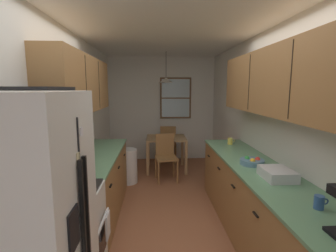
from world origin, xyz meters
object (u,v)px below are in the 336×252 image
Objects in this scene: mug_spare at (319,202)px; storage_canister at (80,161)px; dining_table at (166,143)px; table_serving_bowl at (170,136)px; trash_bin at (128,166)px; dish_rack at (277,174)px; refrigerator at (24,244)px; stove_range at (64,239)px; mug_by_coffeemaker at (230,141)px; fruit_bowl at (252,161)px; microwave_over_range at (41,108)px; dining_chair_far at (168,142)px; dining_chair_near at (166,155)px.

storage_canister is at bearing 154.25° from mug_spare.
dining_table is 4.08× the size of storage_canister.
dining_table is 4.74× the size of table_serving_bowl.
dish_rack reaches higher than trash_bin.
table_serving_bowl is at bearing 74.31° from refrigerator.
stove_range is 0.79m from storage_canister.
storage_canister is at bearing -149.71° from mug_by_coffeemaker.
storage_canister reaches higher than fruit_bowl.
microwave_over_range is at bearing -161.07° from fruit_bowl.
refrigerator is 1.97× the size of dining_chair_far.
microwave_over_range is 5.22× the size of mug_by_coffeemaker.
fruit_bowl is (2.07, 0.71, -0.70)m from microwave_over_range.
mug_spare is at bearing -76.50° from table_serving_bowl.
refrigerator is 4.08m from dining_table.
refrigerator is 1.62× the size of stove_range.
mug_by_coffeemaker is at bearing -66.70° from dining_chair_far.
mug_by_coffeemaker is at bearing 51.18° from refrigerator.
fruit_bowl is at bearing -72.60° from table_serving_bowl.
microwave_over_range is 0.67× the size of dining_chair_near.
dining_table is 0.94× the size of dining_chair_near.
refrigerator is 3.16m from mug_by_coffeemaker.
microwave_over_range is 2.85m from mug_by_coffeemaker.
storage_canister is (-1.14, -3.24, 0.50)m from dining_chair_far.
mug_spare is at bearing 8.51° from refrigerator.
mug_by_coffeemaker is (2.02, 1.18, -0.05)m from storage_canister.
refrigerator is at bearing -155.03° from dish_rack.
storage_canister is (0.11, 0.59, -0.63)m from microwave_over_range.
storage_canister is 2.93m from table_serving_bowl.
dining_table is 0.94× the size of dining_chair_far.
mug_by_coffeemaker is at bearing -60.07° from table_serving_bowl.
trash_bin is at bearing 132.38° from fruit_bowl.
refrigerator is at bearing -88.14° from storage_canister.
dish_rack reaches higher than table_serving_bowl.
dining_table is 0.59m from dining_chair_far.
table_serving_bowl is (0.02, -0.55, 0.26)m from dining_chair_far.
fruit_bowl is (1.92, 1.40, 0.05)m from refrigerator.
microwave_over_range reaches higher than dining_chair_near.
dining_chair_far is 3.47m from storage_canister.
stove_range reaches higher than table_serving_bowl.
storage_canister reaches higher than dining_table.
microwave_over_range is 3.62m from table_serving_bowl.
table_serving_bowl is (1.15, 3.27, 0.29)m from stove_range.
storage_canister is 1.91× the size of mug_spare.
stove_range reaches higher than dining_table.
table_serving_bowl is (0.09, 0.03, 0.16)m from dining_table.
dining_chair_near is 3.25m from mug_spare.
dining_table is 2.89m from storage_canister.
dining_table is (1.17, 3.25, -1.03)m from microwave_over_range.
refrigerator reaches higher than dining_chair_near.
storage_canister is 2.34m from mug_by_coffeemaker.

